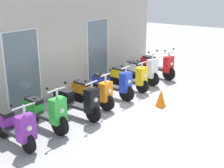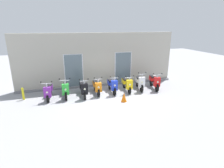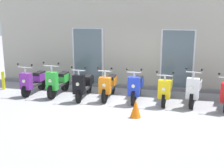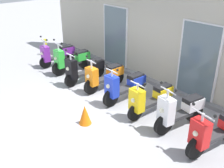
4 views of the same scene
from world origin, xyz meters
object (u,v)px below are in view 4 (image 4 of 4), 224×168
Objects in this scene: scooter_black at (84,69)px; traffic_cone at (85,115)px; scooter_orange at (104,76)px; scooter_red at (216,131)px; curb_bollard at (46,47)px; scooter_green at (71,60)px; scooter_blue at (125,86)px; scooter_yellow at (151,98)px; scooter_purple at (57,54)px; scooter_white at (179,111)px.

traffic_cone is (2.04, -1.48, -0.23)m from scooter_black.
scooter_black is 0.87m from scooter_orange.
curb_bollard is at bearing 177.13° from scooter_red.
scooter_green is at bearing 179.99° from scooter_orange.
scooter_blue reaches higher than scooter_orange.
scooter_yellow is at bearing 2.47° from scooter_black.
scooter_purple reaches higher than traffic_cone.
curb_bollard is (-6.19, 0.31, -0.12)m from scooter_yellow.
scooter_black is 2.53m from traffic_cone.
scooter_orange is 1.02× the size of scooter_white.
scooter_orange is 1.96m from scooter_yellow.
scooter_yellow is at bearing -1.50° from scooter_orange.
scooter_red is 8.12m from curb_bollard.
scooter_orange is 2.26× the size of curb_bollard.
scooter_red reaches higher than scooter_orange.
curb_bollard is at bearing 172.74° from scooter_black.
scooter_blue is at bearing -1.07° from scooter_green.
scooter_blue reaches higher than scooter_yellow.
scooter_green is 3.47m from traffic_cone.
scooter_white is at bearing 0.59° from scooter_yellow.
scooter_black is (1.01, -0.17, 0.01)m from scooter_green.
scooter_black is 4.73m from scooter_red.
scooter_black is 0.99× the size of scooter_blue.
scooter_white reaches higher than scooter_black.
scooter_black is 2.82m from scooter_yellow.
scooter_purple reaches higher than curb_bollard.
scooter_purple reaches higher than scooter_yellow.
scooter_red is (3.88, -0.15, 0.03)m from scooter_orange.
scooter_yellow is at bearing 177.11° from scooter_red.
scooter_orange is at bearing 125.76° from traffic_cone.
curb_bollard is (-2.37, 0.26, -0.13)m from scooter_green.
scooter_green is 1.01× the size of scooter_yellow.
scooter_black is at bearing -177.53° from scooter_yellow.
scooter_blue is at bearing -179.94° from scooter_yellow.
scooter_yellow is (2.81, 0.12, -0.02)m from scooter_black.
scooter_white is at bearing -0.16° from scooter_purple.
scooter_blue is at bearing -0.40° from scooter_purple.
scooter_blue reaches higher than traffic_cone.
scooter_green is 0.99× the size of scooter_blue.
scooter_green is 0.97× the size of scooter_red.
scooter_blue is 1.04× the size of scooter_white.
scooter_white reaches higher than scooter_green.
scooter_white is 3.00× the size of traffic_cone.
scooter_red reaches higher than curb_bollard.
scooter_purple is 1.45m from curb_bollard.
scooter_yellow reaches higher than curb_bollard.
traffic_cone is (5.41, -1.91, -0.09)m from curb_bollard.
scooter_black reaches higher than scooter_blue.
scooter_red is at bearing -1.05° from scooter_purple.
scooter_blue is at bearing -179.68° from scooter_white.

